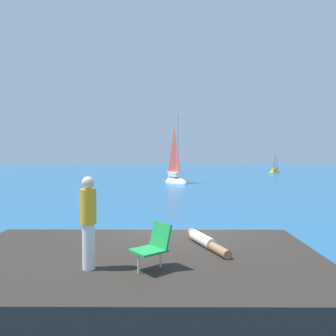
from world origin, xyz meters
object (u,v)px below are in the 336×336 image
Objects in this scene: sailboat_far at (275,171)px; beach_chair at (154,244)px; sailboat_near at (176,179)px; person_sunbather at (205,241)px; person_standing at (88,220)px; marker_buoy at (91,189)px.

sailboat_far is 44.41m from beach_chair.
sailboat_far is (15.25, 16.19, -0.17)m from sailboat_near.
person_sunbather is (-0.74, -23.41, 0.51)m from sailboat_near.
sailboat_near is at bearing -131.38° from person_standing.
beach_chair is (-17.09, -40.97, 1.00)m from sailboat_far.
sailboat_near is at bearing -131.14° from beach_chair.
beach_chair is at bearing 43.11° from sailboat_far.
marker_buoy is at bearing -113.35° from person_standing.
sailboat_far is 44.82m from person_standing.
marker_buoy is (-22.13, -21.16, -0.20)m from sailboat_far.
person_standing is (-18.23, -40.92, 1.43)m from sailboat_far.
person_sunbather is 1.05× the size of person_standing.
marker_buoy is (-6.14, 18.44, -0.87)m from person_sunbather.
sailboat_far is at bearing 139.87° from person_sunbather.
person_sunbather is at bearing 43.76° from sailboat_far.
sailboat_near reaches higher than person_standing.
beach_chair is (-1.84, -24.78, 0.83)m from sailboat_near.
person_standing reaches higher than person_sunbather.
person_standing is 1.22m from beach_chair.
marker_buoy is (-5.04, 19.82, -1.20)m from beach_chair.
sailboat_far reaches higher than person_standing.
sailboat_far is at bearing -148.53° from person_standing.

